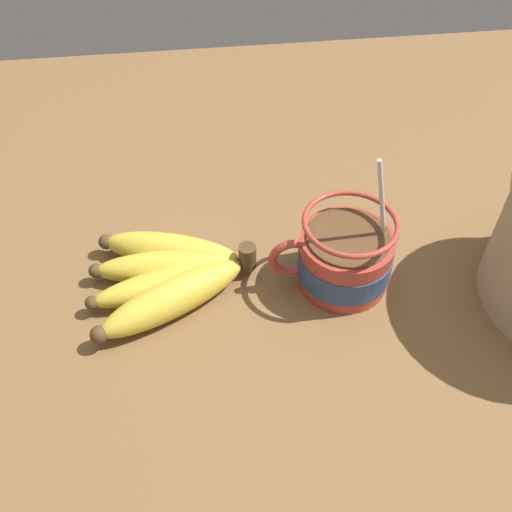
{
  "coord_description": "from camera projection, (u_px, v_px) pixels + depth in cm",
  "views": [
    {
      "loc": [
        11.36,
        38.7,
        52.84
      ],
      "look_at": [
        5.9,
        -3.77,
        7.4
      ],
      "focal_mm": 40.0,
      "sensor_mm": 36.0,
      "label": 1
    }
  ],
  "objects": [
    {
      "name": "banana_bunch",
      "position": [
        170.0,
        275.0,
        0.63
      ],
      "size": [
        18.95,
        17.17,
        4.33
      ],
      "color": "#4C381E",
      "rests_on": "table"
    },
    {
      "name": "coffee_mug",
      "position": [
        344.0,
        257.0,
        0.63
      ],
      "size": [
        13.78,
        10.41,
        16.84
      ],
      "color": "#B23D33",
      "rests_on": "table"
    },
    {
      "name": "table",
      "position": [
        312.0,
        310.0,
        0.65
      ],
      "size": [
        120.59,
        120.59,
        3.39
      ],
      "color": "brown",
      "rests_on": "ground"
    }
  ]
}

